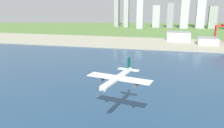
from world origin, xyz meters
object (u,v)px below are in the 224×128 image
at_px(warehouse_annex, 208,41).
at_px(airplane_landing, 118,78).
at_px(warehouse_main, 178,36).
at_px(port_crane_red, 222,29).

bearing_deg(warehouse_annex, airplane_landing, -107.46).
bearing_deg(warehouse_main, port_crane_red, -0.54).
xyz_separation_m(airplane_landing, warehouse_main, (53.03, 375.59, -21.45)).
bearing_deg(warehouse_annex, warehouse_main, 147.71).
distance_m(port_crane_red, warehouse_main, 86.92).
distance_m(warehouse_main, warehouse_annex, 64.31).
distance_m(airplane_landing, port_crane_red, 399.46).
xyz_separation_m(warehouse_main, warehouse_annex, (54.31, -34.32, -2.82)).
bearing_deg(airplane_landing, port_crane_red, 69.76).
bearing_deg(airplane_landing, warehouse_main, 81.96).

